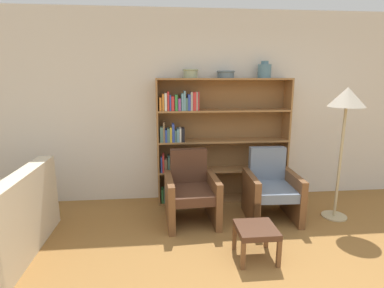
% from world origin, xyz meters
% --- Properties ---
extents(wall_back, '(12.00, 0.06, 2.75)m').
position_xyz_m(wall_back, '(0.00, 2.74, 1.38)').
color(wall_back, silver).
rests_on(wall_back, ground).
extents(bookshelf, '(1.91, 0.30, 1.81)m').
position_xyz_m(bookshelf, '(-0.34, 2.57, 0.90)').
color(bookshelf, olive).
rests_on(bookshelf, ground).
extents(bowl_sage, '(0.22, 0.22, 0.12)m').
position_xyz_m(bowl_sage, '(-0.64, 2.55, 1.88)').
color(bowl_sage, gray).
rests_on(bowl_sage, bookshelf).
extents(bowl_copper, '(0.26, 0.26, 0.10)m').
position_xyz_m(bowl_copper, '(-0.14, 2.55, 1.86)').
color(bowl_copper, slate).
rests_on(bowl_copper, bookshelf).
extents(vase_tall, '(0.19, 0.19, 0.23)m').
position_xyz_m(vase_tall, '(0.41, 2.55, 1.91)').
color(vase_tall, slate).
rests_on(vase_tall, bookshelf).
extents(armchair_leather, '(0.68, 0.72, 0.90)m').
position_xyz_m(armchair_leather, '(-0.69, 1.93, 0.39)').
color(armchair_leather, brown).
rests_on(armchair_leather, ground).
extents(armchair_cushioned, '(0.67, 0.71, 0.90)m').
position_xyz_m(armchair_cushioned, '(0.36, 1.93, 0.39)').
color(armchair_cushioned, brown).
rests_on(armchair_cushioned, ground).
extents(floor_lamp, '(0.44, 0.44, 1.70)m').
position_xyz_m(floor_lamp, '(1.22, 1.83, 1.50)').
color(floor_lamp, tan).
rests_on(floor_lamp, ground).
extents(footstool, '(0.39, 0.39, 0.34)m').
position_xyz_m(footstool, '(-0.11, 1.03, 0.29)').
color(footstool, brown).
rests_on(footstool, ground).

